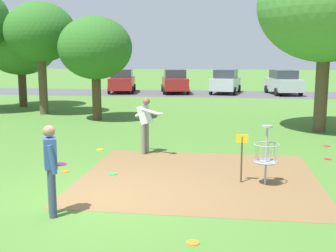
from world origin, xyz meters
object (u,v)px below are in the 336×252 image
object	(u,v)px
parked_car_center_right	(226,81)
parked_car_rightmost	(283,82)
frisbee_far_right	(112,174)
frisbee_by_tee	(100,150)
tree_mid_left	(40,33)
disc_golf_basket	(264,153)
tree_near_left	(327,4)
frisbee_mid_grass	(65,171)
frisbee_far_left	(328,159)
player_foreground_watching	(51,165)
player_throwing	(145,122)
frisbee_near_basket	(193,243)
tree_far_left	(20,43)
tree_mid_center	(95,48)
parked_car_leftmost	(122,81)
parked_car_center_left	(175,81)
frisbee_scattered_a	(327,146)

from	to	relation	value
parked_car_center_right	parked_car_rightmost	bearing A→B (deg)	-4.02
frisbee_far_right	parked_car_rightmost	bearing A→B (deg)	72.84
frisbee_by_tee	tree_mid_left	xyz separation A→B (m)	(-5.21, 7.53, 4.03)
disc_golf_basket	tree_near_left	world-z (taller)	tree_near_left
frisbee_far_right	tree_mid_left	xyz separation A→B (m)	(-6.33, 10.15, 4.03)
frisbee_mid_grass	frisbee_far_right	distance (m)	1.27
frisbee_far_left	parked_car_rightmost	size ratio (longest dim) A/B	0.05
frisbee_far_left	frisbee_by_tee	bearing A→B (deg)	177.68
frisbee_far_left	parked_car_center_right	xyz separation A→B (m)	(-2.99, 20.82, 0.91)
player_foreground_watching	tree_near_left	size ratio (longest dim) A/B	0.24
tree_mid_left	parked_car_center_right	distance (m)	16.16
frisbee_by_tee	disc_golf_basket	bearing A→B (deg)	-31.67
frisbee_mid_grass	frisbee_far_left	bearing A→B (deg)	18.12
player_throwing	frisbee_near_basket	distance (m)	6.35
tree_far_left	parked_car_rightmost	xyz separation A→B (m)	(15.89, 9.91, -2.68)
disc_golf_basket	parked_car_rightmost	size ratio (longest dim) A/B	0.31
frisbee_by_tee	tree_mid_center	size ratio (longest dim) A/B	0.05
tree_far_left	parked_car_leftmost	bearing A→B (deg)	70.71
frisbee_near_basket	parked_car_center_right	world-z (taller)	parked_car_center_right
frisbee_by_tee	frisbee_mid_grass	distance (m)	2.57
frisbee_mid_grass	tree_far_left	distance (m)	15.37
player_throwing	parked_car_leftmost	world-z (taller)	parked_car_leftmost
parked_car_center_left	parked_car_center_right	bearing A→B (deg)	3.95
frisbee_by_tee	tree_far_left	xyz separation A→B (m)	(-7.72, 10.32, 3.60)
tree_far_left	frisbee_far_left	bearing A→B (deg)	-36.04
tree_mid_left	parked_car_center_right	bearing A→B (deg)	55.13
frisbee_mid_grass	tree_near_left	world-z (taller)	tree_near_left
frisbee_mid_grass	frisbee_far_left	xyz separation A→B (m)	(7.00, 2.29, 0.00)
tree_near_left	tree_far_left	bearing A→B (deg)	158.31
disc_golf_basket	frisbee_far_right	xyz separation A→B (m)	(-3.67, 0.33, -0.74)
frisbee_near_basket	parked_car_leftmost	distance (m)	27.50
tree_mid_left	tree_far_left	distance (m)	3.78
frisbee_by_tee	frisbee_scattered_a	xyz separation A→B (m)	(7.22, 1.53, 0.00)
disc_golf_basket	tree_near_left	xyz separation A→B (m)	(2.75, 7.21, 4.09)
tree_mid_left	tree_mid_center	bearing A→B (deg)	-25.00
parked_car_center_left	frisbee_scattered_a	bearing A→B (deg)	-68.68
frisbee_mid_grass	player_throwing	bearing A→B (deg)	53.87
tree_mid_left	player_foreground_watching	bearing A→B (deg)	-65.34
player_foreground_watching	frisbee_near_basket	world-z (taller)	player_foreground_watching
parked_car_leftmost	parked_car_rightmost	bearing A→B (deg)	0.54
frisbee_by_tee	tree_mid_left	bearing A→B (deg)	124.66
parked_car_leftmost	parked_car_center_right	xyz separation A→B (m)	(8.15, 0.42, 0.00)
player_throwing	frisbee_by_tee	xyz separation A→B (m)	(-1.52, 0.28, -0.98)
frisbee_near_basket	parked_car_center_left	size ratio (longest dim) A/B	0.05
tree_near_left	frisbee_far_left	bearing A→B (deg)	-98.62
player_foreground_watching	tree_mid_left	world-z (taller)	tree_mid_left
tree_far_left	parked_car_rightmost	distance (m)	18.92
frisbee_near_basket	parked_car_center_left	world-z (taller)	parked_car_center_left
frisbee_far_left	parked_car_center_left	distance (m)	21.70
frisbee_scattered_a	tree_mid_center	size ratio (longest dim) A/B	0.05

